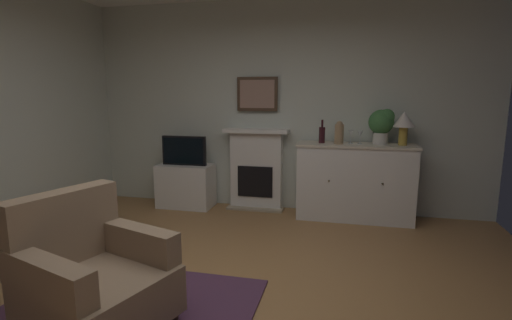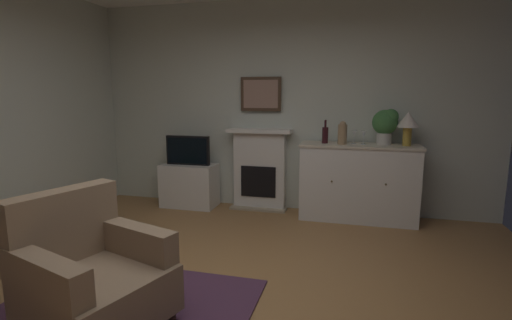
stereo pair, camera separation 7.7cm
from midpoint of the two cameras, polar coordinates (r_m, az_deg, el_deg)
name	(u,v)px [view 1 (the left image)]	position (r m, az deg, el deg)	size (l,w,h in m)	color
ground_plane	(223,315)	(3.02, -5.82, -22.21)	(5.39, 5.33, 0.10)	#9E7042
wall_rear	(283,107)	(5.12, 3.60, 8.04)	(5.39, 0.06, 2.78)	silver
fireplace_unit	(256,169)	(5.16, -0.36, -1.37)	(0.87, 0.30, 1.10)	white
framed_picture	(257,94)	(5.11, -0.25, 9.93)	(0.55, 0.04, 0.45)	#473323
sideboard_cabinet	(355,182)	(4.86, 14.24, -3.21)	(1.43, 0.49, 0.95)	white
table_lamp	(404,122)	(4.80, 21.02, 5.40)	(0.26, 0.26, 0.40)	#B79338
wine_bottle	(322,134)	(4.78, 9.47, 3.83)	(0.08, 0.08, 0.29)	#331419
wine_glass_left	(351,134)	(4.80, 13.69, 3.88)	(0.07, 0.07, 0.16)	silver
wine_glass_center	(360,134)	(4.77, 15.02, 3.79)	(0.07, 0.07, 0.16)	silver
vase_decorative	(339,133)	(4.72, 12.00, 4.06)	(0.11, 0.11, 0.28)	#9E7F5B
tv_cabinet	(186,186)	(5.38, -10.95, -3.83)	(0.75, 0.42, 0.60)	white
tv_set	(184,151)	(5.26, -11.22, 1.40)	(0.62, 0.07, 0.40)	black
potted_plant_fern	(18,233)	(4.31, -32.73, -9.26)	(0.30, 0.30, 0.43)	#936B4C
potted_plant_small	(382,123)	(4.82, 18.06, 5.31)	(0.30, 0.30, 0.43)	beige
armchair	(92,277)	(2.79, -24.31, -15.78)	(1.00, 0.97, 0.92)	#8C7259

